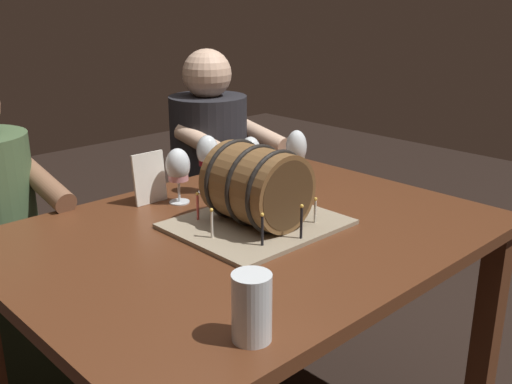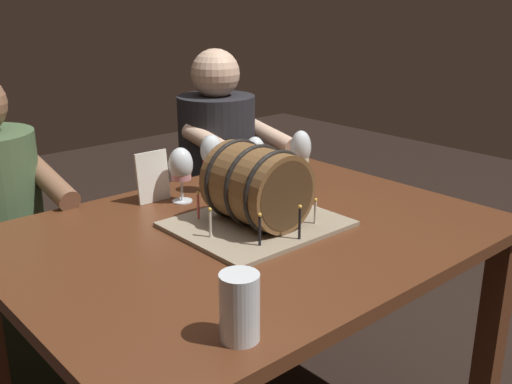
{
  "view_description": "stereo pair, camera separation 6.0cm",
  "coord_description": "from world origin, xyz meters",
  "px_view_note": "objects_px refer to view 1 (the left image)",
  "views": [
    {
      "loc": [
        -1.04,
        -1.11,
        1.37
      ],
      "look_at": [
        0.03,
        0.0,
        0.86
      ],
      "focal_mm": 41.18,
      "sensor_mm": 36.0,
      "label": 1
    },
    {
      "loc": [
        -0.99,
        -1.15,
        1.37
      ],
      "look_at": [
        0.03,
        0.0,
        0.86
      ],
      "focal_mm": 41.18,
      "sensor_mm": 36.0,
      "label": 2
    }
  ],
  "objects_px": {
    "wine_glass_white": "(296,150)",
    "wine_glass_rose": "(178,168)",
    "barrel_cake": "(256,190)",
    "beer_pint": "(252,308)",
    "wine_glass_red": "(208,154)",
    "wine_glass_empty": "(250,152)",
    "menu_card": "(149,178)",
    "person_seated_right": "(211,201)",
    "dining_table": "(250,262)"
  },
  "relations": [
    {
      "from": "dining_table",
      "to": "wine_glass_red",
      "type": "relative_size",
      "value": 6.92
    },
    {
      "from": "wine_glass_rose",
      "to": "person_seated_right",
      "type": "bearing_deg",
      "value": 42.29
    },
    {
      "from": "wine_glass_empty",
      "to": "beer_pint",
      "type": "distance_m",
      "value": 0.96
    },
    {
      "from": "wine_glass_rose",
      "to": "wine_glass_red",
      "type": "distance_m",
      "value": 0.13
    },
    {
      "from": "dining_table",
      "to": "wine_glass_rose",
      "type": "distance_m",
      "value": 0.38
    },
    {
      "from": "dining_table",
      "to": "wine_glass_rose",
      "type": "relative_size",
      "value": 7.6
    },
    {
      "from": "wine_glass_red",
      "to": "person_seated_right",
      "type": "distance_m",
      "value": 0.65
    },
    {
      "from": "wine_glass_white",
      "to": "person_seated_right",
      "type": "distance_m",
      "value": 0.67
    },
    {
      "from": "wine_glass_red",
      "to": "wine_glass_empty",
      "type": "bearing_deg",
      "value": -12.3
    },
    {
      "from": "dining_table",
      "to": "barrel_cake",
      "type": "distance_m",
      "value": 0.21
    },
    {
      "from": "barrel_cake",
      "to": "wine_glass_empty",
      "type": "distance_m",
      "value": 0.38
    },
    {
      "from": "menu_card",
      "to": "person_seated_right",
      "type": "bearing_deg",
      "value": 35.49
    },
    {
      "from": "wine_glass_rose",
      "to": "menu_card",
      "type": "bearing_deg",
      "value": 135.44
    },
    {
      "from": "dining_table",
      "to": "beer_pint",
      "type": "xyz_separation_m",
      "value": [
        -0.38,
        -0.41,
        0.17
      ]
    },
    {
      "from": "beer_pint",
      "to": "menu_card",
      "type": "xyz_separation_m",
      "value": [
        0.3,
        0.78,
        0.01
      ]
    },
    {
      "from": "wine_glass_white",
      "to": "beer_pint",
      "type": "distance_m",
      "value": 0.96
    },
    {
      "from": "wine_glass_red",
      "to": "beer_pint",
      "type": "height_order",
      "value": "wine_glass_red"
    },
    {
      "from": "wine_glass_rose",
      "to": "beer_pint",
      "type": "distance_m",
      "value": 0.81
    },
    {
      "from": "wine_glass_rose",
      "to": "wine_glass_white",
      "type": "distance_m",
      "value": 0.41
    },
    {
      "from": "menu_card",
      "to": "person_seated_right",
      "type": "distance_m",
      "value": 0.72
    },
    {
      "from": "barrel_cake",
      "to": "wine_glass_rose",
      "type": "bearing_deg",
      "value": 97.29
    },
    {
      "from": "wine_glass_rose",
      "to": "wine_glass_red",
      "type": "xyz_separation_m",
      "value": [
        0.13,
        0.02,
        0.02
      ]
    },
    {
      "from": "barrel_cake",
      "to": "wine_glass_rose",
      "type": "xyz_separation_m",
      "value": [
        -0.04,
        0.31,
        0.01
      ]
    },
    {
      "from": "wine_glass_white",
      "to": "menu_card",
      "type": "bearing_deg",
      "value": 156.52
    },
    {
      "from": "wine_glass_white",
      "to": "beer_pint",
      "type": "xyz_separation_m",
      "value": [
        -0.75,
        -0.58,
        -0.06
      ]
    },
    {
      "from": "wine_glass_white",
      "to": "menu_card",
      "type": "height_order",
      "value": "wine_glass_white"
    },
    {
      "from": "dining_table",
      "to": "wine_glass_white",
      "type": "relative_size",
      "value": 6.88
    },
    {
      "from": "wine_glass_rose",
      "to": "wine_glass_white",
      "type": "height_order",
      "value": "wine_glass_white"
    },
    {
      "from": "menu_card",
      "to": "person_seated_right",
      "type": "relative_size",
      "value": 0.14
    },
    {
      "from": "wine_glass_empty",
      "to": "wine_glass_white",
      "type": "relative_size",
      "value": 0.87
    },
    {
      "from": "wine_glass_empty",
      "to": "person_seated_right",
      "type": "height_order",
      "value": "person_seated_right"
    },
    {
      "from": "wine_glass_rose",
      "to": "person_seated_right",
      "type": "xyz_separation_m",
      "value": [
        0.48,
        0.43,
        -0.34
      ]
    },
    {
      "from": "wine_glass_rose",
      "to": "beer_pint",
      "type": "height_order",
      "value": "wine_glass_rose"
    },
    {
      "from": "wine_glass_white",
      "to": "person_seated_right",
      "type": "bearing_deg",
      "value": 81.29
    },
    {
      "from": "wine_glass_empty",
      "to": "person_seated_right",
      "type": "xyz_separation_m",
      "value": [
        0.19,
        0.45,
        -0.34
      ]
    },
    {
      "from": "wine_glass_rose",
      "to": "wine_glass_empty",
      "type": "xyz_separation_m",
      "value": [
        0.29,
        -0.02,
        0.0
      ]
    },
    {
      "from": "wine_glass_rose",
      "to": "beer_pint",
      "type": "bearing_deg",
      "value": -116.88
    },
    {
      "from": "beer_pint",
      "to": "person_seated_right",
      "type": "height_order",
      "value": "person_seated_right"
    },
    {
      "from": "dining_table",
      "to": "beer_pint",
      "type": "bearing_deg",
      "value": -132.71
    },
    {
      "from": "barrel_cake",
      "to": "beer_pint",
      "type": "bearing_deg",
      "value": -134.42
    },
    {
      "from": "wine_glass_rose",
      "to": "wine_glass_empty",
      "type": "distance_m",
      "value": 0.29
    },
    {
      "from": "wine_glass_empty",
      "to": "person_seated_right",
      "type": "bearing_deg",
      "value": 67.34
    },
    {
      "from": "barrel_cake",
      "to": "menu_card",
      "type": "bearing_deg",
      "value": 105.6
    },
    {
      "from": "dining_table",
      "to": "beer_pint",
      "type": "height_order",
      "value": "beer_pint"
    },
    {
      "from": "wine_glass_white",
      "to": "wine_glass_rose",
      "type": "bearing_deg",
      "value": 161.01
    },
    {
      "from": "barrel_cake",
      "to": "beer_pint",
      "type": "distance_m",
      "value": 0.58
    },
    {
      "from": "menu_card",
      "to": "wine_glass_white",
      "type": "bearing_deg",
      "value": -22.42
    },
    {
      "from": "person_seated_right",
      "to": "beer_pint",
      "type": "bearing_deg",
      "value": -126.13
    },
    {
      "from": "wine_glass_empty",
      "to": "wine_glass_white",
      "type": "height_order",
      "value": "wine_glass_white"
    },
    {
      "from": "wine_glass_rose",
      "to": "wine_glass_red",
      "type": "bearing_deg",
      "value": 7.07
    }
  ]
}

